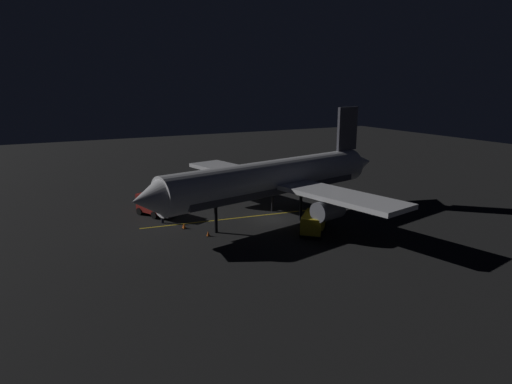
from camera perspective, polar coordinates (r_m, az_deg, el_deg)
The scene contains 10 objects.
ground_plane at distance 53.50m, azimuth 1.90°, elevation -3.52°, with size 180.00×180.00×0.20m, color black.
apron_guide_stripe at distance 53.70m, azimuth -3.03°, elevation -3.35°, with size 0.24×21.49×0.01m, color gold.
airliner at distance 52.67m, azimuth 2.43°, elevation 1.64°, with size 33.24×35.72×12.62m.
baggage_truck at distance 55.70m, azimuth -12.46°, elevation -1.67°, with size 6.00×4.30×2.55m.
catering_truck at distance 49.00m, azimuth 7.39°, elevation -3.69°, with size 5.94×5.77×2.18m.
ground_crew_worker at distance 52.80m, azimuth -11.74°, elevation -2.92°, with size 0.40×0.40×1.74m.
traffic_cone_near_left at distance 58.96m, azimuth -7.24°, elevation -1.66°, with size 0.50×0.50×0.55m.
traffic_cone_near_right at distance 50.50m, azimuth -9.02°, elevation -4.31°, with size 0.50×0.50×0.55m.
traffic_cone_under_wing at distance 47.76m, azimuth -6.04°, elevation -5.26°, with size 0.50×0.50×0.55m.
traffic_cone_far at distance 50.80m, azimuth -9.09°, elevation -4.21°, with size 0.50×0.50×0.55m.
Camera 1 is at (-44.54, 25.17, 15.53)m, focal length 31.75 mm.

